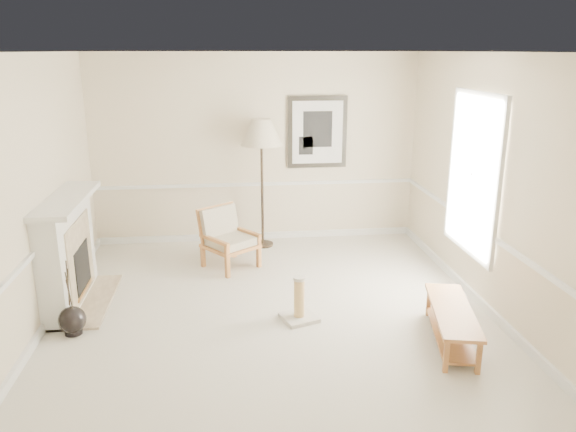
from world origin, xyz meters
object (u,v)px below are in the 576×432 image
object	(u,v)px
bench	(452,320)
scratching_post	(299,306)
floor_vase	(72,321)
floor_lamp	(261,136)
armchair	(226,235)

from	to	relation	value
bench	scratching_post	bearing A→B (deg)	155.82
floor_vase	floor_lamp	bearing A→B (deg)	49.65
floor_vase	armchair	xyz separation A→B (m)	(1.65, 1.83, 0.29)
armchair	floor_vase	bearing A→B (deg)	-169.56
floor_vase	scratching_post	xyz separation A→B (m)	(2.44, 0.06, 0.01)
floor_vase	armchair	world-z (taller)	floor_vase
floor_vase	scratching_post	distance (m)	2.44
bench	scratching_post	xyz separation A→B (m)	(-1.50, 0.67, -0.09)
floor_vase	bench	bearing A→B (deg)	-8.91
floor_vase	floor_lamp	distance (m)	3.76
armchair	scratching_post	xyz separation A→B (m)	(0.79, -1.77, -0.29)
armchair	floor_lamp	xyz separation A→B (m)	(0.56, 0.78, 1.26)
armchair	bench	distance (m)	3.36
armchair	floor_lamp	world-z (taller)	floor_lamp
floor_vase	scratching_post	bearing A→B (deg)	1.30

